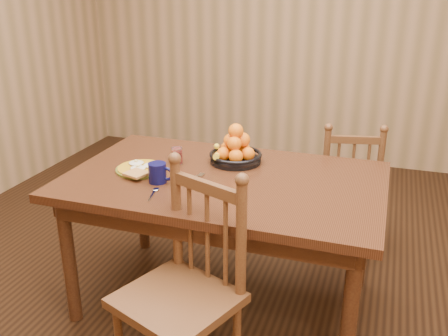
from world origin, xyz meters
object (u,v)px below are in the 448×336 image
(chair_near, at_px, (184,291))
(coffee_mug, at_px, (158,173))
(fruit_bowl, at_px, (235,150))
(chair_far, at_px, (347,189))
(breakfast_plate, at_px, (141,168))
(dining_table, at_px, (224,192))

(chair_near, bearing_deg, coffee_mug, 146.63)
(chair_near, distance_m, fruit_bowl, 0.92)
(chair_far, xyz_separation_m, fruit_bowl, (-0.57, -0.60, 0.39))
(coffee_mug, xyz_separation_m, fruit_bowl, (0.27, 0.40, 0.02))
(breakfast_plate, relative_size, coffee_mug, 2.26)
(fruit_bowl, bearing_deg, breakfast_plate, -146.50)
(chair_far, relative_size, fruit_bowl, 3.00)
(dining_table, distance_m, fruit_bowl, 0.28)
(dining_table, relative_size, chair_far, 1.84)
(chair_near, xyz_separation_m, coffee_mug, (-0.32, 0.45, 0.32))
(fruit_bowl, bearing_deg, dining_table, -86.79)
(coffee_mug, bearing_deg, breakfast_plate, 144.52)
(chair_near, height_order, coffee_mug, chair_near)
(breakfast_plate, height_order, coffee_mug, coffee_mug)
(breakfast_plate, bearing_deg, chair_far, 41.38)
(coffee_mug, bearing_deg, dining_table, 30.40)
(dining_table, bearing_deg, chair_far, 56.02)
(coffee_mug, relative_size, fruit_bowl, 0.46)
(breakfast_plate, bearing_deg, chair_near, -49.80)
(chair_far, bearing_deg, coffee_mug, 36.74)
(dining_table, relative_size, breakfast_plate, 5.33)
(chair_far, relative_size, coffee_mug, 6.53)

